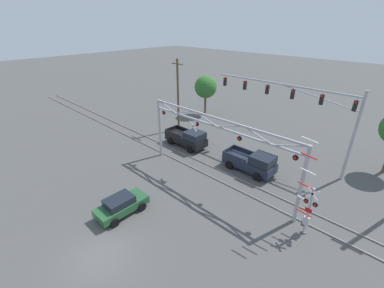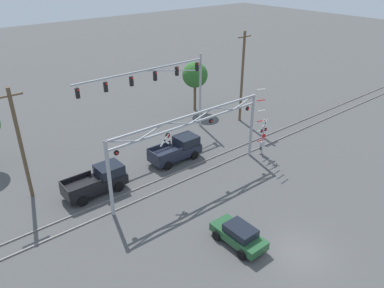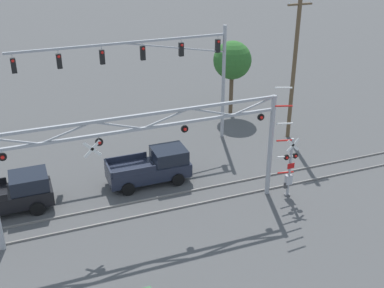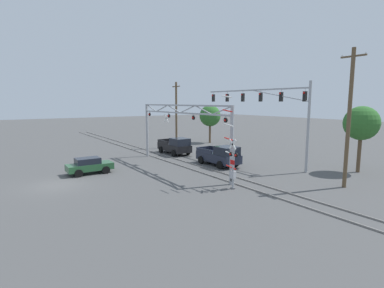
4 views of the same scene
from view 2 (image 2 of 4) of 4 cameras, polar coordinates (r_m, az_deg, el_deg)
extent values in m
plane|color=#4C4C4C|center=(25.88, 15.94, -15.59)|extent=(200.00, 200.00, 0.00)
cube|color=gray|center=(31.89, -0.59, -5.31)|extent=(80.00, 0.08, 0.10)
cube|color=gray|center=(32.86, -2.17, -4.28)|extent=(80.00, 0.08, 0.10)
cylinder|color=#9EA0A5|center=(26.86, -12.46, -5.32)|extent=(0.27, 0.27, 6.03)
cylinder|color=#9EA0A5|center=(34.80, 9.06, 2.76)|extent=(0.27, 0.27, 6.03)
cube|color=#9EA0A5|center=(29.25, -0.29, 3.12)|extent=(14.80, 0.14, 0.14)
cube|color=#9EA0A5|center=(28.98, -0.30, 4.40)|extent=(14.80, 0.14, 0.14)
cube|color=#9EA0A5|center=(26.08, -10.68, 0.38)|extent=(2.44, 0.08, 0.78)
cube|color=#9EA0A5|center=(27.17, -6.26, 1.82)|extent=(2.44, 0.08, 0.78)
cube|color=#9EA0A5|center=(28.43, -2.19, 3.14)|extent=(2.44, 0.08, 0.78)
cube|color=#9EA0A5|center=(29.83, 1.52, 4.33)|extent=(2.44, 0.08, 0.78)
cube|color=#9EA0A5|center=(31.36, 4.89, 5.39)|extent=(2.44, 0.08, 0.78)
cube|color=#9EA0A5|center=(32.99, 7.95, 6.34)|extent=(2.44, 0.08, 0.78)
cylinder|color=black|center=(26.21, -11.45, -1.32)|extent=(0.38, 0.10, 0.38)
sphere|color=red|center=(26.15, -11.38, -1.37)|extent=(0.18, 0.18, 0.18)
cylinder|color=#9EA0A5|center=(26.10, -11.50, -0.85)|extent=(0.04, 0.04, 0.10)
cylinder|color=black|center=(28.21, -3.73, 1.31)|extent=(0.38, 0.10, 0.38)
sphere|color=red|center=(28.16, -3.65, 1.26)|extent=(0.18, 0.18, 0.18)
cylinder|color=#9EA0A5|center=(28.11, -3.74, 1.75)|extent=(0.04, 0.04, 0.10)
cylinder|color=black|center=(30.70, 2.87, 3.54)|extent=(0.38, 0.10, 0.38)
sphere|color=red|center=(30.65, 2.96, 3.50)|extent=(0.18, 0.18, 0.18)
cylinder|color=#9EA0A5|center=(30.61, 2.88, 3.95)|extent=(0.04, 0.04, 0.10)
cylinder|color=black|center=(33.57, 8.43, 5.37)|extent=(0.38, 0.10, 0.38)
sphere|color=red|center=(33.53, 8.52, 5.33)|extent=(0.18, 0.18, 0.18)
cylinder|color=#9EA0A5|center=(33.49, 8.46, 5.75)|extent=(0.04, 0.04, 0.10)
cube|color=white|center=(28.06, -4.20, 0.56)|extent=(0.88, 0.03, 0.88)
cube|color=white|center=(28.06, -4.20, 0.56)|extent=(0.88, 0.03, 0.88)
cylinder|color=black|center=(28.04, -4.17, 0.54)|extent=(0.04, 0.04, 0.02)
cylinder|color=#9EA0A5|center=(35.59, 10.75, 1.04)|extent=(0.16, 0.16, 3.63)
cylinder|color=#59595B|center=(36.38, 10.51, -1.46)|extent=(0.35, 0.35, 0.10)
cube|color=white|center=(34.92, 11.08, 3.14)|extent=(0.78, 0.03, 0.78)
cube|color=white|center=(34.92, 11.08, 3.14)|extent=(0.78, 0.03, 0.78)
cylinder|color=black|center=(34.91, 11.11, 3.13)|extent=(0.04, 0.04, 0.02)
cylinder|color=black|center=(35.09, 10.54, 1.97)|extent=(0.32, 0.09, 0.32)
sphere|color=red|center=(35.06, 10.62, 1.93)|extent=(0.16, 0.16, 0.16)
cylinder|color=black|center=(35.49, 11.14, 2.20)|extent=(0.32, 0.09, 0.32)
sphere|color=red|center=(35.45, 11.21, 2.17)|extent=(0.16, 0.16, 0.16)
cube|color=#9EA0A5|center=(35.29, 10.84, 2.09)|extent=(0.64, 0.06, 0.06)
cube|color=red|center=(35.46, 10.89, 1.23)|extent=(0.44, 0.02, 0.32)
cube|color=#B2B2B7|center=(35.92, 10.64, -0.06)|extent=(0.36, 0.28, 0.56)
cylinder|color=red|center=(35.53, 10.46, 0.57)|extent=(1.03, 0.09, 0.21)
cylinder|color=white|center=(35.01, 10.46, 2.00)|extent=(1.03, 0.09, 0.21)
cylinder|color=red|center=(34.51, 10.46, 3.49)|extent=(1.03, 0.09, 0.21)
cylinder|color=white|center=(34.04, 10.47, 5.01)|extent=(1.03, 0.09, 0.21)
cylinder|color=red|center=(33.59, 10.47, 6.58)|extent=(1.03, 0.09, 0.21)
cylinder|color=white|center=(33.17, 10.48, 8.18)|extent=(1.03, 0.09, 0.21)
cube|color=#3F3F42|center=(35.98, 10.45, -0.61)|extent=(0.24, 0.12, 0.36)
cylinder|color=#9EA0A5|center=(40.39, 1.28, 8.10)|extent=(0.24, 0.24, 8.10)
cube|color=#9EA0A5|center=(35.41, -7.48, 11.02)|extent=(14.00, 0.14, 0.14)
cube|color=#9EA0A5|center=(37.46, -2.83, 11.13)|extent=(7.01, 0.08, 1.28)
cylinder|color=#9EA0A5|center=(32.65, -17.19, 8.40)|extent=(0.04, 0.04, 0.30)
cube|color=black|center=(32.83, -17.05, 7.42)|extent=(0.30, 0.26, 0.89)
sphere|color=red|center=(32.58, -17.01, 7.87)|extent=(0.18, 0.18, 0.18)
cylinder|color=#9EA0A5|center=(33.65, -13.13, 9.43)|extent=(0.04, 0.04, 0.30)
cube|color=black|center=(33.82, -13.02, 8.47)|extent=(0.30, 0.26, 0.89)
sphere|color=red|center=(33.58, -12.94, 8.92)|extent=(0.18, 0.18, 0.18)
cylinder|color=#9EA0A5|center=(34.81, -9.29, 10.36)|extent=(0.04, 0.04, 0.30)
cube|color=black|center=(34.98, -9.22, 9.42)|extent=(0.30, 0.26, 0.89)
sphere|color=red|center=(34.75, -9.11, 9.86)|extent=(0.18, 0.18, 0.18)
cylinder|color=#9EA0A5|center=(36.12, -5.69, 11.18)|extent=(0.04, 0.04, 0.30)
cube|color=black|center=(36.29, -5.65, 10.27)|extent=(0.30, 0.26, 0.89)
sphere|color=red|center=(36.07, -5.52, 10.70)|extent=(0.18, 0.18, 0.18)
cylinder|color=#9EA0A5|center=(37.57, -2.35, 11.90)|extent=(0.04, 0.04, 0.30)
cube|color=black|center=(37.73, -2.33, 11.03)|extent=(0.30, 0.26, 0.89)
sphere|color=red|center=(37.52, -2.18, 11.44)|extent=(0.18, 0.18, 0.18)
cylinder|color=#9EA0A5|center=(39.14, 0.76, 12.53)|extent=(0.04, 0.04, 0.30)
cube|color=black|center=(39.29, 0.75, 11.69)|extent=(0.30, 0.26, 0.89)
sphere|color=red|center=(39.09, 0.91, 12.09)|extent=(0.18, 0.18, 0.18)
cube|color=#1E2333|center=(34.46, -2.61, -1.26)|extent=(4.92, 1.97, 0.83)
cube|color=black|center=(34.80, -0.90, 0.58)|extent=(1.98, 1.81, 0.82)
cube|color=#1E2333|center=(32.94, -3.15, -1.51)|extent=(2.54, 0.08, 0.37)
cube|color=#1E2333|center=(34.31, -5.03, -0.35)|extent=(2.54, 0.08, 0.37)
cube|color=#1E2333|center=(32.98, -5.97, -1.59)|extent=(0.10, 1.89, 0.37)
cylinder|color=black|center=(34.80, 0.40, -1.71)|extent=(0.78, 0.24, 0.78)
cylinder|color=black|center=(36.17, -1.61, -0.54)|extent=(0.78, 0.24, 0.78)
cylinder|color=black|center=(33.18, -3.66, -3.31)|extent=(0.78, 0.24, 0.78)
cylinder|color=black|center=(34.62, -5.60, -2.02)|extent=(0.78, 0.24, 0.78)
cube|color=black|center=(30.79, -14.57, -5.93)|extent=(4.98, 1.97, 0.83)
cube|color=black|center=(30.82, -12.53, -3.84)|extent=(2.01, 1.81, 0.82)
cube|color=black|center=(29.38, -15.82, -6.43)|extent=(2.58, 0.08, 0.37)
cube|color=black|center=(30.90, -17.30, -4.89)|extent=(2.58, 0.08, 0.37)
cube|color=black|center=(29.77, -18.92, -6.45)|extent=(0.10, 1.89, 0.37)
cylinder|color=black|center=(30.78, -11.08, -6.45)|extent=(0.78, 0.24, 0.78)
cylinder|color=black|center=(32.31, -12.82, -4.90)|extent=(0.78, 0.24, 0.78)
cylinder|color=black|center=(29.77, -16.31, -8.38)|extent=(0.78, 0.24, 0.78)
cylinder|color=black|center=(31.35, -17.82, -6.68)|extent=(0.78, 0.24, 0.78)
cube|color=#23512D|center=(25.38, 7.07, -13.71)|extent=(1.67, 3.86, 0.57)
cube|color=black|center=(24.95, 7.40, -12.93)|extent=(1.42, 2.01, 0.52)
cylinder|color=black|center=(25.70, 3.79, -13.74)|extent=(0.24, 0.66, 0.66)
cylinder|color=black|center=(26.64, 6.52, -12.18)|extent=(0.24, 0.66, 0.66)
cylinder|color=black|center=(24.52, 7.61, -16.38)|extent=(0.24, 0.66, 0.66)
cylinder|color=black|center=(25.50, 10.33, -14.60)|extent=(0.24, 0.66, 0.66)
cylinder|color=brown|center=(30.38, -24.61, -0.20)|extent=(0.28, 0.28, 8.92)
cube|color=brown|center=(28.99, -26.06, 6.62)|extent=(1.80, 0.12, 0.12)
cylinder|color=silver|center=(29.14, -24.56, 7.23)|extent=(0.08, 0.08, 0.12)
cylinder|color=brown|center=(41.85, 7.64, 9.95)|extent=(0.28, 0.28, 10.04)
cube|color=brown|center=(40.80, 8.03, 15.89)|extent=(1.80, 0.12, 0.12)
cylinder|color=silver|center=(40.19, 7.20, 15.92)|extent=(0.08, 0.08, 0.12)
cylinder|color=silver|center=(41.38, 8.85, 16.13)|extent=(0.08, 0.08, 0.12)
cylinder|color=brown|center=(45.59, 0.44, 7.19)|extent=(0.32, 0.32, 3.37)
sphere|color=#2D6628|center=(44.74, 0.46, 10.49)|extent=(3.01, 3.01, 3.01)
camera|label=1|loc=(29.34, 40.50, 12.81)|focal=24.00mm
camera|label=3|loc=(11.63, 50.34, 5.66)|focal=45.00mm
camera|label=4|loc=(42.67, 41.12, 5.57)|focal=28.00mm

